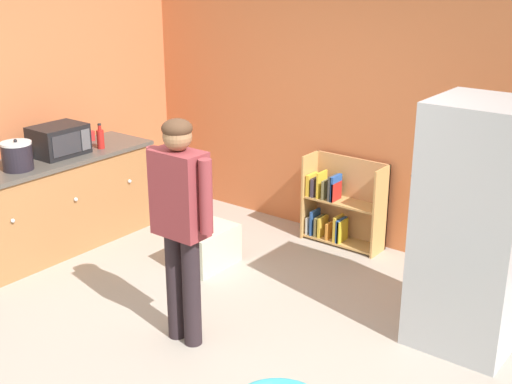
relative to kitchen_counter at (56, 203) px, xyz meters
name	(u,v)px	position (x,y,z in m)	size (l,w,h in m)	color
ground_plane	(203,338)	(2.20, -0.38, -0.45)	(12.00, 12.00, 0.00)	#A4998D
back_wall	(367,105)	(2.20, 1.95, 0.90)	(5.20, 0.06, 2.70)	#C26A3E
left_side_wall	(55,97)	(-0.43, 0.42, 0.90)	(0.06, 2.99, 2.70)	#C3693E
kitchen_counter	(56,203)	(0.00, 0.00, 0.00)	(0.65, 2.01, 0.90)	#9D6A3D
refrigerator	(475,227)	(3.71, 0.77, 0.44)	(0.73, 0.68, 1.78)	#B7BABF
bookshelf	(340,206)	(2.08, 1.76, -0.08)	(0.80, 0.28, 0.85)	tan
standing_person	(180,213)	(2.10, -0.47, 0.54)	(0.57, 0.22, 1.66)	#291F23
pet_carrier	(205,246)	(1.38, 0.56, -0.27)	(0.42, 0.55, 0.36)	beige
microwave	(59,140)	(-0.01, 0.11, 0.59)	(0.37, 0.48, 0.28)	black
crock_pot	(17,156)	(0.08, -0.40, 0.57)	(0.27, 0.27, 0.28)	black
ketchup_bottle	(100,138)	(0.13, 0.49, 0.55)	(0.07, 0.07, 0.25)	red
red_cup	(91,136)	(-0.19, 0.63, 0.50)	(0.08, 0.08, 0.10)	red
white_cup	(23,155)	(-0.13, -0.20, 0.50)	(0.08, 0.08, 0.10)	white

